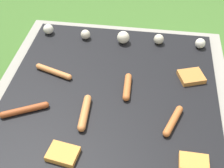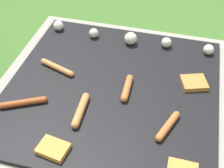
% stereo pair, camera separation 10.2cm
% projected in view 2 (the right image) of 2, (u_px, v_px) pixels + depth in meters
% --- Properties ---
extents(ground_plane, '(14.00, 14.00, 0.00)m').
position_uv_depth(ground_plane, '(112.00, 144.00, 1.52)').
color(ground_plane, '#3D6628').
extents(grill, '(0.95, 0.95, 0.39)m').
position_uv_depth(grill, '(112.00, 119.00, 1.39)').
color(grill, gray).
rests_on(grill, ground_plane).
extents(sausage_mid_right, '(0.03, 0.17, 0.03)m').
position_uv_depth(sausage_mid_right, '(81.00, 110.00, 1.15)').
color(sausage_mid_right, '#C6753D').
rests_on(sausage_mid_right, grill).
extents(sausage_front_left, '(0.07, 0.15, 0.03)m').
position_uv_depth(sausage_front_left, '(168.00, 126.00, 1.10)').
color(sausage_front_left, '#B7602D').
rests_on(sausage_front_left, grill).
extents(sausage_back_left, '(0.17, 0.07, 0.02)m').
position_uv_depth(sausage_back_left, '(57.00, 67.00, 1.33)').
color(sausage_back_left, '#C6753D').
rests_on(sausage_back_left, grill).
extents(sausage_front_center, '(0.17, 0.10, 0.02)m').
position_uv_depth(sausage_front_center, '(23.00, 103.00, 1.18)').
color(sausage_front_center, '#93421E').
rests_on(sausage_front_center, grill).
extents(sausage_front_right, '(0.03, 0.15, 0.03)m').
position_uv_depth(sausage_front_right, '(127.00, 88.00, 1.24)').
color(sausage_front_right, '#B7602D').
rests_on(sausage_front_right, grill).
extents(bread_slice_left, '(0.11, 0.09, 0.02)m').
position_uv_depth(bread_slice_left, '(53.00, 149.00, 1.03)').
color(bread_slice_left, '#D18438').
rests_on(bread_slice_left, grill).
extents(bread_slice_right, '(0.12, 0.11, 0.02)m').
position_uv_depth(bread_slice_right, '(194.00, 83.00, 1.27)').
color(bread_slice_right, '#B27033').
rests_on(bread_slice_right, grill).
extents(mushroom_row, '(0.78, 0.08, 0.06)m').
position_uv_depth(mushroom_row, '(128.00, 37.00, 1.47)').
color(mushroom_row, silver).
rests_on(mushroom_row, grill).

